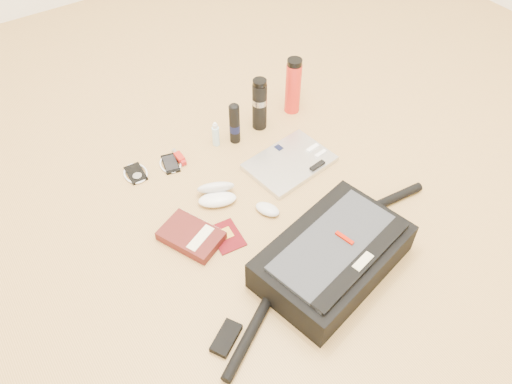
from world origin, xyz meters
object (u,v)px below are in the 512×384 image
thermos_red (293,86)px  messenger_bag (333,257)px  laptop (290,163)px  book (192,236)px  thermos_black (260,104)px

thermos_red → messenger_bag: bearing=-118.3°
messenger_bag → thermos_red: (0.41, 0.75, 0.06)m
messenger_bag → laptop: bearing=56.4°
book → thermos_red: thermos_red is taller
messenger_bag → book: messenger_bag is taller
thermos_red → laptop: bearing=-128.2°
thermos_black → thermos_red: size_ratio=0.92×
thermos_black → thermos_red: bearing=3.7°
laptop → thermos_black: (0.03, 0.27, 0.11)m
laptop → thermos_black: size_ratio=1.49×
laptop → thermos_red: bearing=44.8°
messenger_bag → book: size_ratio=4.11×
laptop → book: bearing=-175.4°
laptop → book: size_ratio=1.44×
messenger_bag → thermos_black: 0.77m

